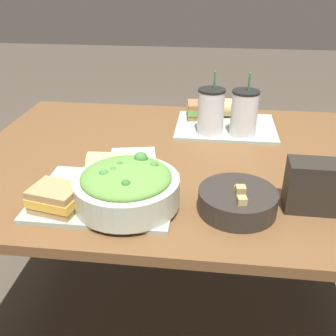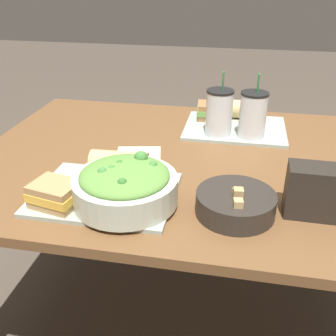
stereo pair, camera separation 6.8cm
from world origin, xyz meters
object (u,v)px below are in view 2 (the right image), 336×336
baguette_far (244,109)px  drink_cup_red (253,116)px  chip_bag (317,192)px  sandwich_far (213,111)px  napkin_folded (139,153)px  soup_bowl (235,203)px  drink_cup_dark (219,114)px  baguette_near (120,163)px  sandwich_near (56,194)px  salad_bowl (125,184)px

baguette_far → drink_cup_red: size_ratio=0.53×
baguette_far → chip_bag: chip_bag is taller
sandwich_far → napkin_folded: (-0.22, -0.37, -0.04)m
soup_bowl → drink_cup_dark: size_ratio=0.87×
baguette_near → baguette_far: size_ratio=1.42×
sandwich_far → drink_cup_red: (0.16, -0.17, 0.05)m
soup_bowl → drink_cup_red: bearing=85.8°
baguette_far → sandwich_near: bearing=145.5°
sandwich_near → baguette_far: bearing=70.1°
salad_bowl → drink_cup_red: bearing=57.7°
baguette_far → chip_bag: (0.19, -0.67, 0.02)m
drink_cup_red → napkin_folded: 0.44m
chip_bag → napkin_folded: chip_bag is taller
sandwich_near → salad_bowl: bearing=27.6°
baguette_near → sandwich_far: baguette_near is taller
napkin_folded → salad_bowl: bearing=-81.2°
salad_bowl → drink_cup_dark: drink_cup_dark is taller
sandwich_near → napkin_folded: (0.13, 0.37, -0.04)m
sandwich_near → baguette_far: 0.90m
soup_bowl → baguette_far: bearing=89.4°
chip_bag → salad_bowl: bearing=-173.3°
salad_bowl → chip_bag: 0.50m
napkin_folded → baguette_far: bearing=48.5°
soup_bowl → sandwich_far: bearing=99.9°
soup_bowl → sandwich_near: 0.47m
sandwich_near → baguette_near: baguette_near is taller
sandwich_far → chip_bag: (0.32, -0.64, 0.02)m
soup_bowl → baguette_far: size_ratio=1.67×
soup_bowl → sandwich_near: soup_bowl is taller
soup_bowl → drink_cup_dark: drink_cup_dark is taller
sandwich_near → napkin_folded: sandwich_near is taller
sandwich_near → baguette_near: (0.12, 0.19, 0.01)m
drink_cup_dark → chip_bag: 0.55m
chip_bag → napkin_folded: 0.61m
soup_bowl → sandwich_far: (-0.12, 0.68, 0.01)m
salad_bowl → sandwich_near: 0.19m
sandwich_near → drink_cup_dark: drink_cup_dark is taller
drink_cup_red → soup_bowl: bearing=-94.2°
drink_cup_dark → drink_cup_red: size_ratio=1.01×
drink_cup_red → baguette_far: bearing=98.7°
chip_bag → sandwich_near: bearing=-170.6°
sandwich_far → drink_cup_red: size_ratio=0.61×
sandwich_near → chip_bag: bearing=20.4°
drink_cup_dark → drink_cup_red: 0.12m
baguette_far → napkin_folded: size_ratio=0.74×
baguette_near → sandwich_far: size_ratio=1.23×
salad_bowl → napkin_folded: bearing=98.8°
sandwich_near → baguette_near: bearing=70.5°
salad_bowl → chip_bag: (0.49, 0.05, 0.00)m
salad_bowl → drink_cup_dark: 0.56m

